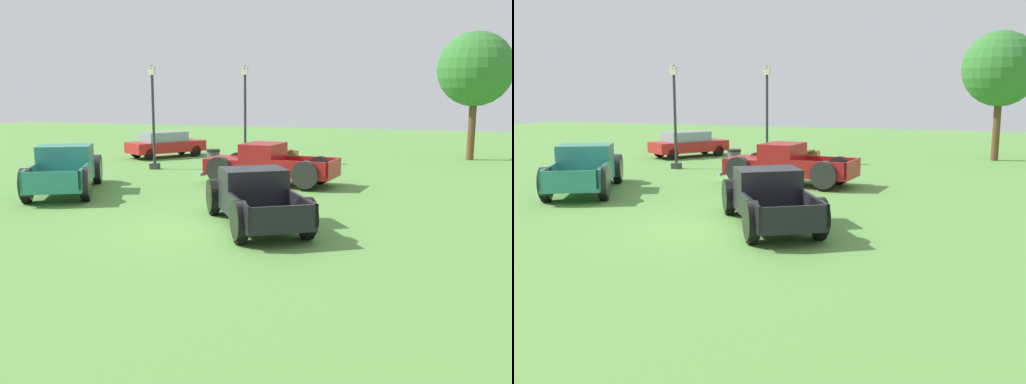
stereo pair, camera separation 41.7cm
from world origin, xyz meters
The scene contains 10 objects.
ground_plane centered at (0.00, 0.00, 0.00)m, with size 80.00×80.00×0.00m, color #5B9342.
pickup_truck_foreground centered at (0.74, 0.88, 0.70)m, with size 4.07×4.95×1.47m.
pickup_truck_behind_left centered at (-1.05, 7.10, 0.73)m, with size 5.17×2.33×1.54m.
pickup_truck_behind_right centered at (-7.02, 3.48, 0.77)m, with size 4.11×5.52×1.61m.
sedan_distant_a centered at (-8.60, 13.82, 0.70)m, with size 3.52×4.26×1.34m.
lamp_post_near centered at (-3.74, 12.74, 2.42)m, with size 0.36×0.36×4.62m.
lamp_post_far centered at (-6.88, 9.50, 2.39)m, with size 0.36×0.36×4.57m.
picnic_table centered at (-1.83, 11.66, 0.49)m, with size 1.80×2.05×0.78m.
trash_can centered at (-4.12, 9.71, 0.48)m, with size 0.59×0.59×0.95m.
oak_tree_east centered at (6.58, 17.73, 4.49)m, with size 3.67×3.67×6.35m.
Camera 1 is at (5.57, -13.05, 3.46)m, focal length 40.07 mm.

